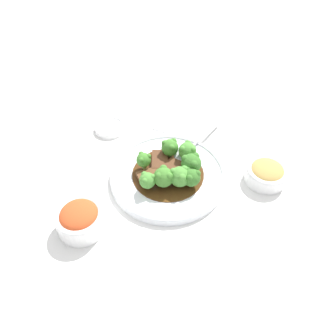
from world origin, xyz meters
TOP-DOWN VIEW (x-y plane):
  - ground_plane at (0.00, 0.00)m, footprint 4.00×4.00m
  - main_plate at (0.00, 0.00)m, footprint 0.26×0.26m
  - beef_strip_0 at (0.03, -0.03)m, footprint 0.07×0.07m
  - beef_strip_1 at (-0.01, 0.01)m, footprint 0.05×0.04m
  - beef_strip_2 at (-0.02, -0.03)m, footprint 0.07×0.06m
  - broccoli_floret_0 at (0.01, -0.06)m, footprint 0.03×0.03m
  - broccoli_floret_1 at (-0.02, 0.05)m, footprint 0.05×0.05m
  - broccoli_floret_2 at (-0.05, 0.03)m, footprint 0.04×0.04m
  - broccoli_floret_3 at (0.01, 0.06)m, footprint 0.04×0.04m
  - broccoli_floret_4 at (0.02, 0.04)m, footprint 0.04×0.04m
  - broccoli_floret_5 at (0.04, 0.01)m, footprint 0.04×0.04m
  - broccoli_floret_6 at (0.06, -0.02)m, footprint 0.04×0.04m
  - broccoli_floret_7 at (-0.05, -0.02)m, footprint 0.04×0.04m
  - serving_spoon at (-0.08, 0.02)m, footprint 0.20×0.07m
  - side_bowl_kimchi at (0.19, -0.11)m, footprint 0.10×0.10m
  - side_bowl_appetizer at (-0.08, 0.21)m, footprint 0.09×0.09m
  - sauce_dish at (-0.10, -0.21)m, footprint 0.08×0.08m
  - paper_napkin at (-0.21, -0.06)m, footprint 0.15×0.11m

SIDE VIEW (x-z plane):
  - ground_plane at x=0.00m, z-range 0.00..0.00m
  - paper_napkin at x=-0.21m, z-range 0.00..0.01m
  - sauce_dish at x=-0.10m, z-range 0.00..0.01m
  - main_plate at x=0.00m, z-range 0.00..0.02m
  - side_bowl_appetizer at x=-0.08m, z-range 0.00..0.04m
  - beef_strip_0 at x=0.03m, z-range 0.02..0.03m
  - beef_strip_2 at x=-0.02m, z-range 0.02..0.03m
  - serving_spoon at x=-0.08m, z-range 0.02..0.03m
  - beef_strip_1 at x=-0.01m, z-range 0.02..0.03m
  - side_bowl_kimchi at x=0.19m, z-range 0.00..0.06m
  - broccoli_floret_6 at x=0.06m, z-range 0.02..0.06m
  - broccoli_floret_3 at x=0.01m, z-range 0.02..0.07m
  - broccoli_floret_0 at x=0.01m, z-range 0.02..0.06m
  - broccoli_floret_4 at x=0.02m, z-range 0.02..0.07m
  - broccoli_floret_5 at x=0.04m, z-range 0.02..0.07m
  - broccoli_floret_7 at x=-0.05m, z-range 0.02..0.07m
  - broccoli_floret_2 at x=-0.05m, z-range 0.02..0.07m
  - broccoli_floret_1 at x=-0.02m, z-range 0.02..0.08m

